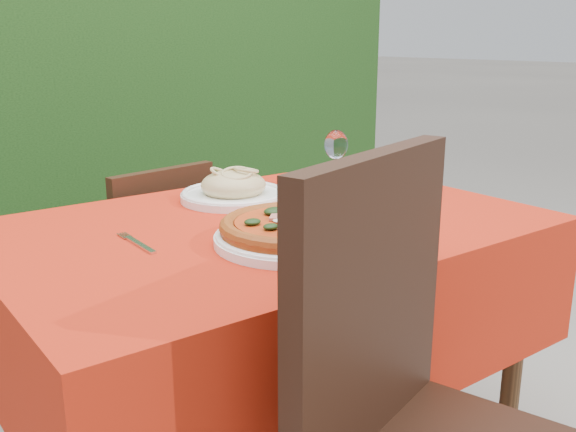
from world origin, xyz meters
TOP-DOWN VIEW (x-y plane):
  - hedge at (0.00, 1.55)m, footprint 3.20×0.55m
  - dining_table at (0.00, 0.00)m, footprint 1.26×0.86m
  - chair_near at (-0.11, -0.60)m, footprint 0.56×0.56m
  - chair_far at (-0.04, 0.60)m, footprint 0.41×0.41m
  - pizza_plate at (-0.06, -0.17)m, footprint 0.40×0.40m
  - pasta_plate at (0.04, 0.22)m, footprint 0.28×0.28m
  - water_glass at (0.49, 0.04)m, footprint 0.08×0.08m
  - wine_glass at (0.36, 0.18)m, footprint 0.07×0.07m
  - fork at (-0.32, 0.01)m, footprint 0.02×0.18m

SIDE VIEW (x-z plane):
  - chair_far at x=-0.04m, z-range 0.06..0.85m
  - chair_near at x=-0.11m, z-range 0.07..1.07m
  - dining_table at x=0.00m, z-range 0.22..0.97m
  - fork at x=-0.32m, z-range 0.75..0.75m
  - pasta_plate at x=0.04m, z-range 0.74..0.82m
  - pizza_plate at x=-0.06m, z-range 0.75..0.81m
  - water_glass at x=0.49m, z-range 0.74..0.85m
  - wine_glass at x=0.36m, z-range 0.78..0.95m
  - hedge at x=0.00m, z-range 0.03..1.81m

